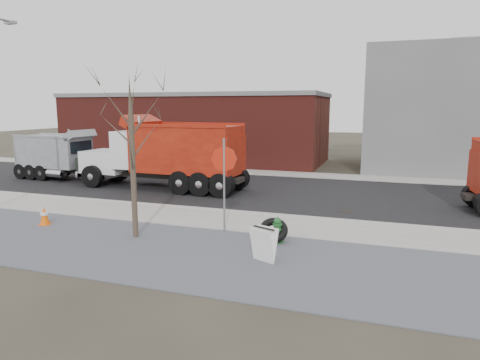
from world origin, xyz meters
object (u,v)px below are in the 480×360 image
(sandwich_board, at_px, (264,244))
(dump_truck_grey, at_px, (63,155))
(truck_tire, at_px, (274,230))
(stop_sign, at_px, (224,170))
(fire_hydrant, at_px, (277,231))
(dump_truck_red_b, at_px, (167,152))

(sandwich_board, relative_size, dump_truck_grey, 0.15)
(truck_tire, distance_m, sandwich_board, 1.80)
(stop_sign, bearing_deg, fire_hydrant, -5.69)
(fire_hydrant, xyz_separation_m, stop_sign, (-1.98, 0.55, 1.77))
(truck_tire, relative_size, dump_truck_red_b, 0.12)
(dump_truck_grey, bearing_deg, fire_hydrant, -23.46)
(fire_hydrant, xyz_separation_m, dump_truck_red_b, (-7.58, 6.92, 1.54))
(stop_sign, xyz_separation_m, dump_truck_grey, (-12.72, 6.99, -0.66))
(sandwich_board, distance_m, dump_truck_red_b, 11.67)
(fire_hydrant, height_order, dump_truck_red_b, dump_truck_red_b)
(truck_tire, bearing_deg, fire_hydrant, 1.61)
(truck_tire, height_order, stop_sign, stop_sign)
(stop_sign, xyz_separation_m, sandwich_board, (2.04, -2.34, -1.63))
(fire_hydrant, relative_size, dump_truck_grey, 0.13)
(dump_truck_grey, bearing_deg, stop_sign, -25.10)
(truck_tire, bearing_deg, sandwich_board, -84.15)
(fire_hydrant, height_order, sandwich_board, sandwich_board)
(sandwich_board, relative_size, dump_truck_red_b, 0.11)
(dump_truck_red_b, bearing_deg, stop_sign, 133.46)
(dump_truck_red_b, bearing_deg, dump_truck_grey, -2.84)
(truck_tire, relative_size, sandwich_board, 1.11)
(stop_sign, relative_size, dump_truck_red_b, 0.35)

